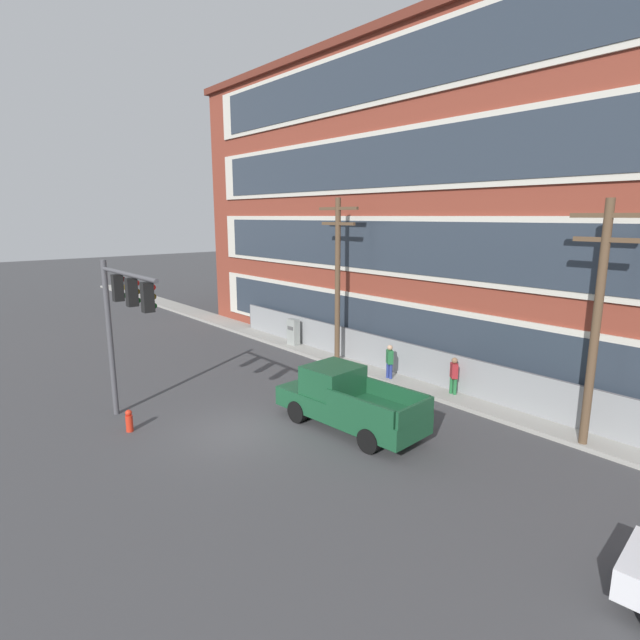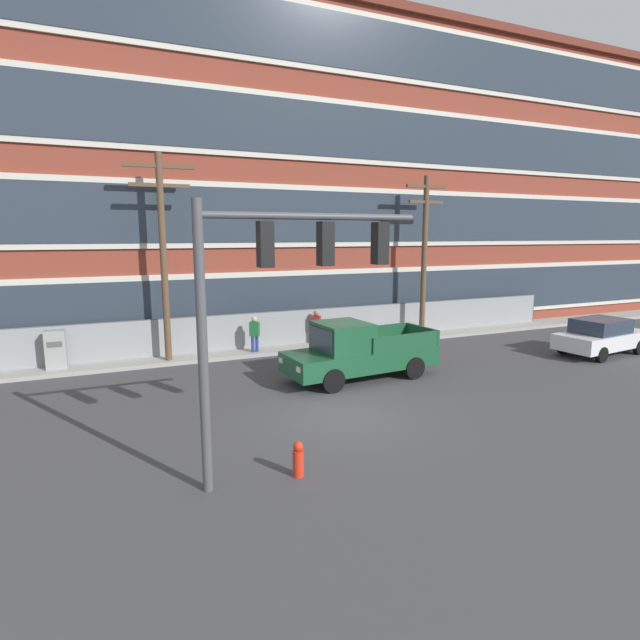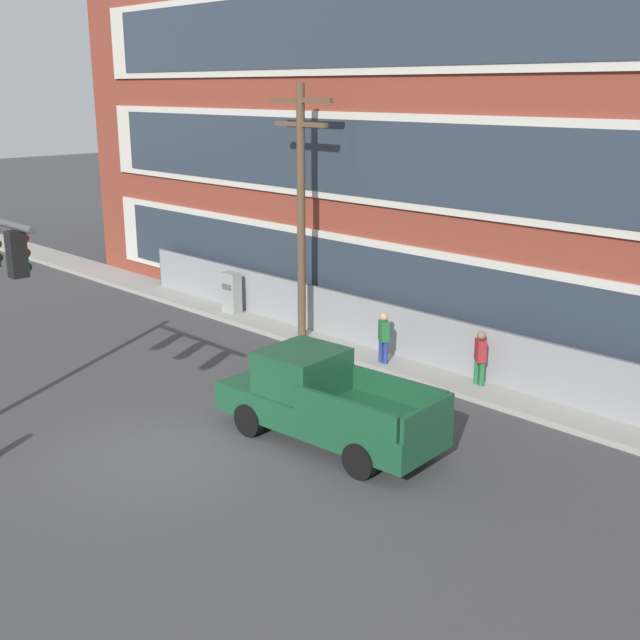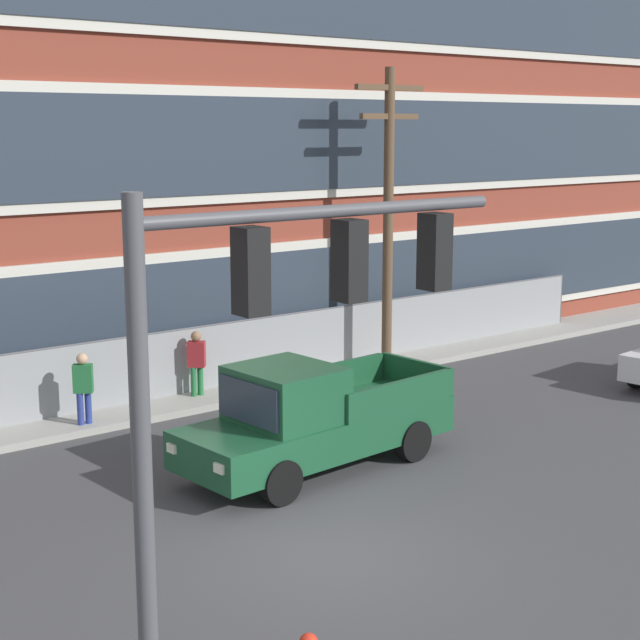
% 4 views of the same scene
% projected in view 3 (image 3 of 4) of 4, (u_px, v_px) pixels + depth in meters
% --- Properties ---
extents(ground_plane, '(160.00, 160.00, 0.00)m').
position_uv_depth(ground_plane, '(159.00, 454.00, 18.10)').
color(ground_plane, '#424244').
extents(sidewalk_building_side, '(80.00, 1.75, 0.16)m').
position_uv_depth(sidewalk_building_side, '(400.00, 363.00, 23.81)').
color(sidewalk_building_side, '#9E9B93').
rests_on(sidewalk_building_side, ground).
extents(chain_link_fence, '(29.48, 0.06, 1.72)m').
position_uv_depth(chain_link_fence, '(456.00, 348.00, 22.65)').
color(chain_link_fence, gray).
rests_on(chain_link_fence, ground).
extents(pickup_truck_dark_green, '(5.72, 2.39, 2.10)m').
position_uv_depth(pickup_truck_dark_green, '(323.00, 402.00, 18.51)').
color(pickup_truck_dark_green, '#194C2D').
rests_on(pickup_truck_dark_green, ground).
extents(utility_pole_near_corner, '(2.61, 0.26, 8.10)m').
position_uv_depth(utility_pole_near_corner, '(301.00, 203.00, 24.84)').
color(utility_pole_near_corner, brown).
rests_on(utility_pole_near_corner, ground).
extents(electrical_cabinet, '(0.71, 0.42, 1.62)m').
position_uv_depth(electrical_cabinet, '(231.00, 295.00, 28.78)').
color(electrical_cabinet, '#939993').
rests_on(electrical_cabinet, ground).
extents(pedestrian_near_cabinet, '(0.47, 0.42, 1.69)m').
position_uv_depth(pedestrian_near_cabinet, '(384.00, 337.00, 23.38)').
color(pedestrian_near_cabinet, navy).
rests_on(pedestrian_near_cabinet, ground).
extents(pedestrian_by_fence, '(0.46, 0.44, 1.69)m').
position_uv_depth(pedestrian_by_fence, '(480.00, 356.00, 21.64)').
color(pedestrian_by_fence, '#236B38').
rests_on(pedestrian_by_fence, ground).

